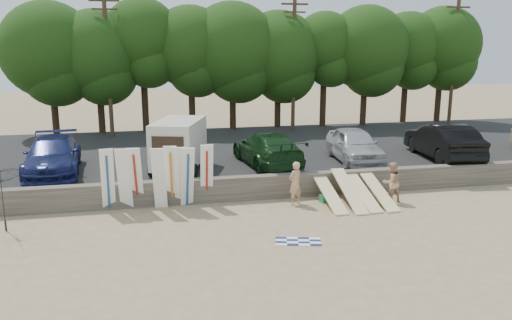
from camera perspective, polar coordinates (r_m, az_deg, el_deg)
The scene contains 28 objects.
ground at distance 19.42m, azimuth 11.92°, elevation -6.26°, with size 120.00×120.00×0.00m, color tan.
seawall at distance 21.92m, azimuth 8.80°, elevation -2.57°, with size 44.00×0.50×1.00m, color #6B6356.
parking_lot at distance 28.87m, azimuth 3.48°, elevation 0.97°, with size 44.00×14.50×0.70m, color #282828.
treeline at distance 34.87m, azimuth -0.82°, elevation 12.64°, with size 33.39×6.59×8.73m.
utility_poles at distance 34.12m, azimuth 4.35°, elevation 11.36°, with size 25.80×0.26×9.00m.
box_trailer at distance 22.93m, azimuth -8.80°, elevation 1.96°, with size 2.92×4.04×2.33m.
car_0 at distance 24.09m, azimuth -22.21°, elevation 0.47°, with size 2.26×5.56×1.61m, color #161D4F.
car_1 at distance 23.88m, azimuth 1.29°, elevation 1.28°, with size 2.21×5.43×1.58m, color black.
car_2 at distance 25.14m, azimuth 11.17°, elevation 1.71°, with size 1.95×4.85×1.65m, color #B1B0B6.
car_3 at distance 26.95m, azimuth 20.57°, elevation 2.04°, with size 1.92×5.50×1.81m, color black.
surfboard_upright_0 at distance 19.93m, azimuth -16.58°, elevation -2.21°, with size 0.50×0.06×2.60m, color white.
surfboard_upright_1 at distance 19.86m, azimuth -14.83°, elevation -2.17°, with size 0.50×0.06×2.60m, color white.
surfboard_upright_2 at distance 19.96m, azimuth -13.57°, elevation -2.04°, with size 0.50×0.06×2.60m, color white.
surfboard_upright_3 at distance 19.69m, azimuth -11.00°, elevation -2.11°, with size 0.50×0.06×2.60m, color white.
surfboard_upright_4 at distance 19.95m, azimuth -9.66°, elevation -1.84°, with size 0.50×0.06×2.60m, color white.
surfboard_upright_5 at distance 19.86m, azimuth -8.64°, elevation -1.91°, with size 0.50×0.06×2.60m, color white.
surfboard_upright_6 at distance 19.79m, azimuth -7.84°, elevation -1.95°, with size 0.50×0.06×2.60m, color white.
surfboard_upright_7 at distance 20.09m, azimuth -5.65°, elevation -1.63°, with size 0.50×0.06×2.60m, color white.
surfboard_low_0 at distance 20.41m, azimuth 8.38°, elevation -3.78°, with size 0.56×3.00×0.07m, color beige.
surfboard_low_1 at distance 20.50m, azimuth 10.59°, elevation -3.45°, with size 0.56×3.00×0.07m, color beige.
surfboard_low_2 at distance 20.86m, azimuth 12.04°, elevation -3.54°, with size 0.56×3.00×0.07m, color beige.
surfboard_low_3 at distance 21.12m, azimuth 13.80°, elevation -3.42°, with size 0.56×3.00×0.07m, color beige.
beachgoer_a at distance 20.16m, azimuth 4.50°, elevation -2.67°, with size 0.65×0.43×1.78m, color tan.
beachgoer_b at distance 21.14m, azimuth 15.23°, elevation -2.48°, with size 0.82×0.64×1.69m, color tan.
cooler at distance 20.81m, azimuth 7.86°, elevation -4.35°, with size 0.38×0.30×0.32m, color #258A4C.
gear_bag at distance 21.48m, azimuth 11.94°, elevation -4.10°, with size 0.30×0.25×0.22m, color orange.
beach_towel at distance 16.66m, azimuth 4.85°, elevation -9.26°, with size 1.50×1.50×0.00m, color white.
beach_umbrella at distance 19.14m, azimuth -26.92°, elevation -4.08°, with size 2.51×2.55×2.30m, color black.
Camera 1 is at (-7.72, -16.69, 6.24)m, focal length 35.00 mm.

